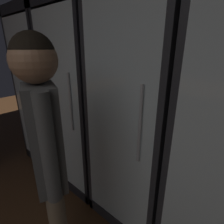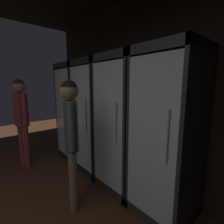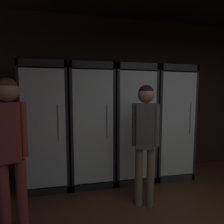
{
  "view_description": "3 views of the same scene",
  "coord_description": "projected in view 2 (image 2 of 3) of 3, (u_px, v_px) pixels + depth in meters",
  "views": [
    {
      "loc": [
        0.11,
        1.51,
        1.5
      ],
      "look_at": [
        -0.81,
        2.56,
        0.98
      ],
      "focal_mm": 28.34,
      "sensor_mm": 36.0,
      "label": 1
    },
    {
      "loc": [
        1.02,
        1.06,
        1.52
      ],
      "look_at": [
        -0.68,
        2.52,
        1.14
      ],
      "focal_mm": 26.11,
      "sensor_mm": 36.0,
      "label": 2
    },
    {
      "loc": [
        -1.51,
        -0.16,
        1.44
      ],
      "look_at": [
        -0.94,
        2.73,
        1.15
      ],
      "focal_mm": 28.04,
      "sensor_mm": 36.0,
      "label": 3
    }
  ],
  "objects": [
    {
      "name": "cooler_far_left",
      "position": [
        79.0,
        112.0,
        3.4
      ],
      "size": [
        0.66,
        0.64,
        1.92
      ],
      "color": "black",
      "rests_on": "ground"
    },
    {
      "name": "shopper_near",
      "position": [
        71.0,
        131.0,
        1.89
      ],
      "size": [
        0.32,
        0.22,
        1.56
      ],
      "color": "#72604C",
      "rests_on": "ground"
    },
    {
      "name": "shopper_far",
      "position": [
        21.0,
        114.0,
        2.88
      ],
      "size": [
        0.31,
        0.21,
        1.61
      ],
      "color": "brown",
      "rests_on": "ground"
    },
    {
      "name": "wall_back",
      "position": [
        178.0,
        94.0,
        2.05
      ],
      "size": [
        6.0,
        0.06,
        2.8
      ],
      "primitive_type": "cube",
      "color": "black",
      "rests_on": "ground"
    },
    {
      "name": "cooler_left",
      "position": [
        98.0,
        117.0,
        2.89
      ],
      "size": [
        0.66,
        0.64,
        1.92
      ],
      "color": "black",
      "rests_on": "ground"
    },
    {
      "name": "cooler_right",
      "position": [
        168.0,
        136.0,
        1.86
      ],
      "size": [
        0.66,
        0.64,
        1.92
      ],
      "color": "#2B2B30",
      "rests_on": "ground"
    },
    {
      "name": "cooler_center",
      "position": [
        126.0,
        124.0,
        2.37
      ],
      "size": [
        0.66,
        0.64,
        1.92
      ],
      "color": "#2B2B30",
      "rests_on": "ground"
    }
  ]
}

